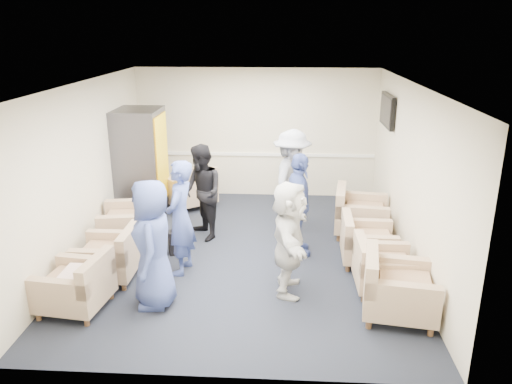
# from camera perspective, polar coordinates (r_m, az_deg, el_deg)

# --- Properties ---
(floor) EXTENTS (6.00, 6.00, 0.00)m
(floor) POSITION_cam_1_polar(r_m,az_deg,el_deg) (8.12, -1.22, -7.03)
(floor) COLOR black
(floor) RESTS_ON ground
(ceiling) EXTENTS (6.00, 6.00, 0.00)m
(ceiling) POSITION_cam_1_polar(r_m,az_deg,el_deg) (7.38, -1.36, 12.26)
(ceiling) COLOR silver
(ceiling) RESTS_ON back_wall
(back_wall) EXTENTS (5.00, 0.02, 2.70)m
(back_wall) POSITION_cam_1_polar(r_m,az_deg,el_deg) (10.55, 0.03, 6.72)
(back_wall) COLOR beige
(back_wall) RESTS_ON floor
(front_wall) EXTENTS (5.00, 0.02, 2.70)m
(front_wall) POSITION_cam_1_polar(r_m,az_deg,el_deg) (4.85, -4.16, -7.85)
(front_wall) COLOR beige
(front_wall) RESTS_ON floor
(left_wall) EXTENTS (0.02, 6.00, 2.70)m
(left_wall) POSITION_cam_1_polar(r_m,az_deg,el_deg) (8.23, -18.94, 2.32)
(left_wall) COLOR beige
(left_wall) RESTS_ON floor
(right_wall) EXTENTS (0.02, 6.00, 2.70)m
(right_wall) POSITION_cam_1_polar(r_m,az_deg,el_deg) (7.85, 17.23, 1.74)
(right_wall) COLOR beige
(right_wall) RESTS_ON floor
(chair_rail) EXTENTS (4.98, 0.04, 0.06)m
(chair_rail) POSITION_cam_1_polar(r_m,az_deg,el_deg) (10.63, 0.03, 4.32)
(chair_rail) COLOR white
(chair_rail) RESTS_ON back_wall
(tv) EXTENTS (0.10, 1.00, 0.58)m
(tv) POSITION_cam_1_polar(r_m,az_deg,el_deg) (9.40, 14.77, 8.99)
(tv) COLOR black
(tv) RESTS_ON right_wall
(armchair_left_near) EXTENTS (0.90, 0.90, 0.64)m
(armchair_left_near) POSITION_cam_1_polar(r_m,az_deg,el_deg) (6.88, -19.68, -10.20)
(armchair_left_near) COLOR tan
(armchair_left_near) RESTS_ON floor
(armchair_left_mid) EXTENTS (0.82, 0.82, 0.65)m
(armchair_left_mid) POSITION_cam_1_polar(r_m,az_deg,el_deg) (7.53, -16.23, -7.22)
(armchair_left_mid) COLOR tan
(armchair_left_mid) RESTS_ON floor
(armchair_left_far) EXTENTS (1.06, 1.06, 0.74)m
(armchair_left_far) POSITION_cam_1_polar(r_m,az_deg,el_deg) (8.52, -13.72, -3.64)
(armchair_left_far) COLOR tan
(armchair_left_far) RESTS_ON floor
(armchair_right_near) EXTENTS (1.01, 1.01, 0.71)m
(armchair_right_near) POSITION_cam_1_polar(r_m,az_deg,el_deg) (6.59, 15.58, -10.77)
(armchair_right_near) COLOR tan
(armchair_right_near) RESTS_ON floor
(armchair_right_midnear) EXTENTS (0.79, 0.79, 0.63)m
(armchair_right_midnear) POSITION_cam_1_polar(r_m,az_deg,el_deg) (7.15, 14.05, -8.57)
(armchair_right_midnear) COLOR tan
(armchair_right_midnear) RESTS_ON floor
(armchair_right_midfar) EXTENTS (0.82, 0.82, 0.64)m
(armchair_right_midfar) POSITION_cam_1_polar(r_m,az_deg,el_deg) (7.89, 12.31, -5.76)
(armchair_right_midfar) COLOR tan
(armchair_right_midfar) RESTS_ON floor
(armchair_right_far) EXTENTS (1.00, 1.00, 0.71)m
(armchair_right_far) POSITION_cam_1_polar(r_m,az_deg,el_deg) (8.90, 11.56, -2.61)
(armchair_right_far) COLOR tan
(armchair_right_far) RESTS_ON floor
(armchair_corner) EXTENTS (1.26, 1.26, 0.72)m
(armchair_corner) POSITION_cam_1_polar(r_m,az_deg,el_deg) (10.12, -7.57, 0.23)
(armchair_corner) COLOR tan
(armchair_corner) RESTS_ON floor
(vending_machine) EXTENTS (0.83, 0.98, 2.06)m
(vending_machine) POSITION_cam_1_polar(r_m,az_deg,el_deg) (9.65, -12.98, 3.18)
(vending_machine) COLOR #4B4B52
(vending_machine) RESTS_ON floor
(backpack) EXTENTS (0.32, 0.28, 0.46)m
(backpack) POSITION_cam_1_polar(r_m,az_deg,el_deg) (8.14, -9.01, -5.38)
(backpack) COLOR black
(backpack) RESTS_ON floor
(pillow) EXTENTS (0.33, 0.44, 0.13)m
(pillow) POSITION_cam_1_polar(r_m,az_deg,el_deg) (6.81, -19.86, -8.93)
(pillow) COLOR silver
(pillow) RESTS_ON armchair_left_near
(person_front_left) EXTENTS (0.67, 0.91, 1.71)m
(person_front_left) POSITION_cam_1_polar(r_m,az_deg,el_deg) (6.52, -11.72, -5.87)
(person_front_left) COLOR #3F5199
(person_front_left) RESTS_ON floor
(person_mid_left) EXTENTS (0.49, 0.67, 1.71)m
(person_mid_left) POSITION_cam_1_polar(r_m,az_deg,el_deg) (7.31, -8.66, -2.93)
(person_mid_left) COLOR #3F5199
(person_mid_left) RESTS_ON floor
(person_back_left) EXTENTS (0.95, 1.00, 1.64)m
(person_back_left) POSITION_cam_1_polar(r_m,az_deg,el_deg) (8.46, -6.20, -0.09)
(person_back_left) COLOR black
(person_back_left) RESTS_ON floor
(person_back_right) EXTENTS (0.92, 1.29, 1.81)m
(person_back_right) POSITION_cam_1_polar(r_m,az_deg,el_deg) (8.80, 4.09, 1.30)
(person_back_right) COLOR beige
(person_back_right) RESTS_ON floor
(person_mid_right) EXTENTS (0.48, 1.00, 1.66)m
(person_mid_right) POSITION_cam_1_polar(r_m,az_deg,el_deg) (7.84, 4.89, -1.49)
(person_mid_right) COLOR #3F5199
(person_mid_right) RESTS_ON floor
(person_front_right) EXTENTS (0.52, 1.49, 1.59)m
(person_front_right) POSITION_cam_1_polar(r_m,az_deg,el_deg) (6.72, 3.81, -5.30)
(person_front_right) COLOR silver
(person_front_right) RESTS_ON floor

